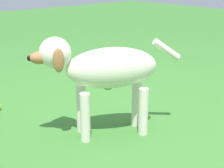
# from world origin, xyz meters

# --- Properties ---
(ground) EXTENTS (14.00, 14.00, 0.00)m
(ground) POSITION_xyz_m (0.00, 0.00, 0.00)
(ground) COLOR #38722D
(dog) EXTENTS (0.52, 0.89, 0.66)m
(dog) POSITION_xyz_m (-0.08, -0.16, 0.44)
(dog) COLOR silver
(dog) RESTS_ON ground
(tennis_ball_0) EXTENTS (0.07, 0.07, 0.07)m
(tennis_ball_0) POSITION_xyz_m (-0.76, 0.47, 0.03)
(tennis_ball_0) COLOR #CBD129
(tennis_ball_0) RESTS_ON ground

